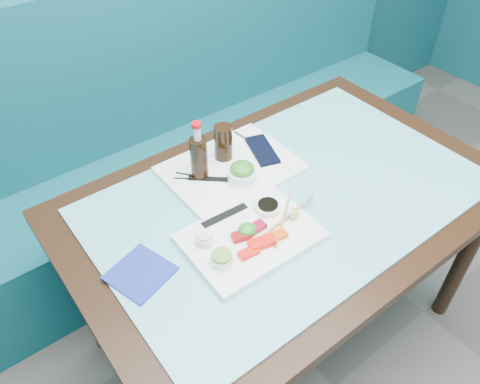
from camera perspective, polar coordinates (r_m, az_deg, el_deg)
booth_bench at (r=2.27m, az=-8.96°, el=4.03°), size 3.00×0.56×1.17m
dining_table at (r=1.55m, az=5.79°, el=-2.82°), size 1.40×0.90×0.75m
glass_top at (r=1.49m, az=6.02°, el=-0.46°), size 1.22×0.76×0.01m
sashimi_plate at (r=1.34m, az=1.30°, el=-5.46°), size 0.38×0.27×0.02m
salmon_left at (r=1.28m, az=1.07°, el=-7.41°), size 0.06×0.03×0.01m
salmon_mid at (r=1.30m, az=2.68°, el=-6.20°), size 0.08×0.05×0.02m
salmon_right at (r=1.33m, az=4.49°, el=-5.38°), size 0.06×0.04×0.01m
tuna_left at (r=1.32m, az=0.15°, el=-5.39°), size 0.06×0.05×0.02m
tuna_right at (r=1.34m, az=2.02°, el=-4.33°), size 0.05×0.03×0.02m
seaweed_garnish at (r=1.33m, az=0.88°, el=-4.59°), size 0.06×0.05×0.03m
ramekin_wasabi at (r=1.26m, az=-2.20°, el=-8.28°), size 0.07×0.07×0.02m
wasabi_fill at (r=1.25m, az=-2.23°, el=-7.75°), size 0.07×0.07×0.01m
ramekin_ginger at (r=1.31m, az=-4.32°, el=-5.78°), size 0.06×0.06×0.02m
ginger_fill at (r=1.30m, az=-4.36°, el=-5.33°), size 0.04×0.04×0.01m
soy_dish at (r=1.41m, az=3.41°, el=-1.84°), size 0.09×0.09×0.02m
soy_fill at (r=1.40m, az=3.43°, el=-1.52°), size 0.07×0.07×0.01m
lemon_wedge at (r=1.38m, az=6.85°, el=-2.62°), size 0.05×0.05×0.04m
chopstick_sleeve at (r=1.39m, az=-1.87°, el=-2.85°), size 0.15×0.03×0.00m
wooden_chopstick_a at (r=1.38m, az=5.30°, el=-3.37°), size 0.18×0.14×0.01m
wooden_chopstick_b at (r=1.38m, az=5.61°, el=-3.17°), size 0.26×0.05×0.01m
serving_tray at (r=1.57m, az=-1.11°, el=2.88°), size 0.43×0.32×0.02m
paper_placemat at (r=1.56m, az=-1.11°, el=3.14°), size 0.38×0.30×0.00m
seaweed_bowl at (r=1.50m, az=0.27°, el=2.08°), size 0.12×0.12×0.04m
seaweed_salad at (r=1.48m, az=0.28°, el=2.87°), size 0.08×0.08×0.04m
cola_glass at (r=1.56m, az=-2.05°, el=6.04°), size 0.08×0.08×0.13m
navy_pouch at (r=1.62m, az=2.73°, el=5.11°), size 0.12×0.18×0.01m
fork at (r=1.69m, az=0.30°, el=6.72°), size 0.02×0.08×0.01m
black_chopstick_a at (r=1.51m, az=-3.91°, el=1.55°), size 0.17×0.15×0.01m
black_chopstick_b at (r=1.52m, az=-3.66°, el=1.68°), size 0.15×0.19×0.01m
tray_sleeve at (r=1.51m, az=-3.78°, el=1.58°), size 0.12×0.11×0.00m
cola_bottle_body at (r=1.49m, az=-5.02°, el=3.91°), size 0.06×0.06×0.16m
cola_bottle_neck at (r=1.43m, az=-5.26°, el=7.15°), size 0.03×0.03×0.05m
cola_bottle_cap at (r=1.41m, az=-5.34°, el=8.14°), size 0.04×0.04×0.01m
blue_napkin at (r=1.30m, az=-12.05°, el=-9.64°), size 0.19×0.19×0.01m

